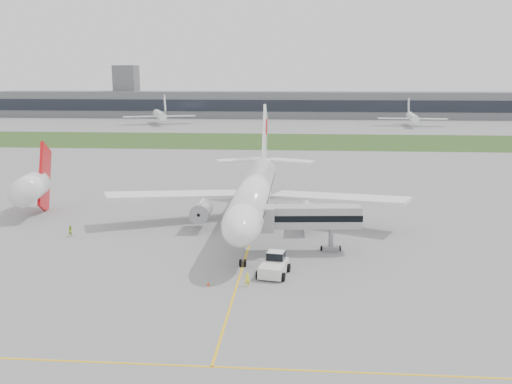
# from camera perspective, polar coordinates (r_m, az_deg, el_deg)

# --- Properties ---
(ground) EXTENTS (600.00, 600.00, 0.00)m
(ground) POSITION_cam_1_polar(r_m,az_deg,el_deg) (86.02, -0.32, -4.16)
(ground) COLOR gray
(ground) RESTS_ON ground
(apron_markings) EXTENTS (70.00, 70.00, 0.04)m
(apron_markings) POSITION_cam_1_polar(r_m,az_deg,el_deg) (81.25, -0.62, -5.12)
(apron_markings) COLOR yellow
(apron_markings) RESTS_ON ground
(grass_strip) EXTENTS (600.00, 50.00, 0.02)m
(grass_strip) POSITION_cam_1_polar(r_m,az_deg,el_deg) (203.91, 2.54, 5.12)
(grass_strip) COLOR #2D461A
(grass_strip) RESTS_ON ground
(terminal_building) EXTENTS (320.00, 22.30, 14.00)m
(terminal_building) POSITION_cam_1_polar(r_m,az_deg,el_deg) (312.81, 3.28, 8.71)
(terminal_building) COLOR slate
(terminal_building) RESTS_ON ground
(control_tower) EXTENTS (12.00, 12.00, 56.00)m
(control_tower) POSITION_cam_1_polar(r_m,az_deg,el_deg) (329.89, -12.69, 7.39)
(control_tower) COLOR slate
(control_tower) RESTS_ON ground
(airliner) EXTENTS (48.13, 53.95, 17.88)m
(airliner) POSITION_cam_1_polar(r_m,az_deg,el_deg) (89.40, -0.06, 0.19)
(airliner) COLOR white
(airliner) RESTS_ON ground
(pushback_tug) EXTENTS (4.04, 5.37, 2.55)m
(pushback_tug) POSITION_cam_1_polar(r_m,az_deg,el_deg) (68.73, 1.83, -7.29)
(pushback_tug) COLOR silver
(pushback_tug) RESTS_ON ground
(jet_bridge) EXTENTS (14.05, 5.19, 6.51)m
(jet_bridge) POSITION_cam_1_polar(r_m,az_deg,el_deg) (76.23, 4.88, -2.54)
(jet_bridge) COLOR #AFAEB1
(jet_bridge) RESTS_ON ground
(safety_cone_left) EXTENTS (0.36, 0.36, 0.49)m
(safety_cone_left) POSITION_cam_1_polar(r_m,az_deg,el_deg) (65.66, -4.80, -9.12)
(safety_cone_left) COLOR #FF3D0D
(safety_cone_left) RESTS_ON ground
(safety_cone_right) EXTENTS (0.45, 0.45, 0.62)m
(safety_cone_right) POSITION_cam_1_polar(r_m,az_deg,el_deg) (69.05, 1.00, -7.95)
(safety_cone_right) COLOR #FF3D0D
(safety_cone_right) RESTS_ON ground
(ground_crew_near) EXTENTS (0.68, 0.54, 1.65)m
(ground_crew_near) POSITION_cam_1_polar(r_m,az_deg,el_deg) (65.06, -0.89, -8.73)
(ground_crew_near) COLOR #FDFF2A
(ground_crew_near) RESTS_ON ground
(ground_crew_far) EXTENTS (1.00, 0.99, 1.64)m
(ground_crew_far) POSITION_cam_1_polar(r_m,az_deg,el_deg) (88.58, -18.03, -3.73)
(ground_crew_far) COLOR #A4C821
(ground_crew_far) RESTS_ON ground
(neighbor_aircraft) EXTENTS (6.06, 15.90, 12.83)m
(neighbor_aircraft) POSITION_cam_1_polar(r_m,az_deg,el_deg) (102.18, -21.49, 0.50)
(neighbor_aircraft) COLOR red
(neighbor_aircraft) RESTS_ON ground
(distant_aircraft_left) EXTENTS (41.90, 39.50, 12.93)m
(distant_aircraft_left) POSITION_cam_1_polar(r_m,az_deg,el_deg) (275.59, -9.59, 6.70)
(distant_aircraft_left) COLOR white
(distant_aircraft_left) RESTS_ON ground
(distant_aircraft_right) EXTENTS (33.02, 29.70, 11.82)m
(distant_aircraft_right) POSITION_cam_1_polar(r_m,az_deg,el_deg) (271.42, 15.32, 6.37)
(distant_aircraft_right) COLOR white
(distant_aircraft_right) RESTS_ON ground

